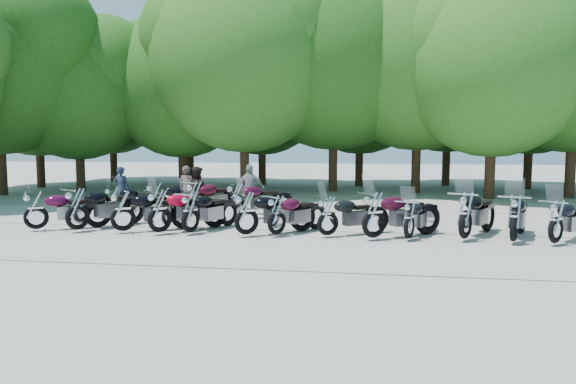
# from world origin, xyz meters

# --- Properties ---
(ground) EXTENTS (90.00, 90.00, 0.00)m
(ground) POSITION_xyz_m (0.00, 0.00, 0.00)
(ground) COLOR gray
(ground) RESTS_ON ground
(tree_0) EXTENTS (7.50, 7.50, 9.21)m
(tree_0) POSITION_xyz_m (-15.42, 12.98, 5.45)
(tree_0) COLOR #3A2614
(tree_0) RESTS_ON ground
(tree_1) EXTENTS (6.97, 6.97, 8.55)m
(tree_1) POSITION_xyz_m (-12.04, 11.24, 5.06)
(tree_1) COLOR #3A2614
(tree_1) RESTS_ON ground
(tree_2) EXTENTS (7.31, 7.31, 8.97)m
(tree_2) POSITION_xyz_m (-7.25, 12.84, 5.31)
(tree_2) COLOR #3A2614
(tree_2) RESTS_ON ground
(tree_3) EXTENTS (8.70, 8.70, 10.67)m
(tree_3) POSITION_xyz_m (-3.57, 11.24, 6.32)
(tree_3) COLOR #3A2614
(tree_3) RESTS_ON ground
(tree_4) EXTENTS (9.13, 9.13, 11.20)m
(tree_4) POSITION_xyz_m (0.54, 13.09, 6.64)
(tree_4) COLOR #3A2614
(tree_4) RESTS_ON ground
(tree_5) EXTENTS (9.04, 9.04, 11.10)m
(tree_5) POSITION_xyz_m (4.61, 13.20, 6.57)
(tree_5) COLOR #3A2614
(tree_5) RESTS_ON ground
(tree_6) EXTENTS (8.00, 8.00, 9.82)m
(tree_6) POSITION_xyz_m (7.55, 10.82, 5.81)
(tree_6) COLOR #3A2614
(tree_6) RESTS_ON ground
(tree_9) EXTENTS (7.59, 7.59, 9.32)m
(tree_9) POSITION_xyz_m (-13.53, 17.59, 5.52)
(tree_9) COLOR #3A2614
(tree_9) RESTS_ON ground
(tree_10) EXTENTS (7.78, 7.78, 9.55)m
(tree_10) POSITION_xyz_m (-8.29, 16.97, 5.66)
(tree_10) COLOR #3A2614
(tree_10) RESTS_ON ground
(tree_11) EXTENTS (7.56, 7.56, 9.28)m
(tree_11) POSITION_xyz_m (-3.76, 16.43, 5.49)
(tree_11) COLOR #3A2614
(tree_11) RESTS_ON ground
(tree_12) EXTENTS (7.88, 7.88, 9.67)m
(tree_12) POSITION_xyz_m (1.80, 16.47, 5.72)
(tree_12) COLOR #3A2614
(tree_12) RESTS_ON ground
(tree_13) EXTENTS (8.31, 8.31, 10.20)m
(tree_13) POSITION_xyz_m (6.69, 17.47, 6.04)
(tree_13) COLOR #3A2614
(tree_13) RESTS_ON ground
(tree_14) EXTENTS (8.02, 8.02, 9.84)m
(tree_14) POSITION_xyz_m (10.68, 16.09, 5.83)
(tree_14) COLOR #3A2614
(tree_14) RESTS_ON ground
(motorcycle_0) EXTENTS (2.29, 1.80, 1.28)m
(motorcycle_0) POSITION_xyz_m (-6.98, 0.34, 0.64)
(motorcycle_0) COLOR #3B0823
(motorcycle_0) RESTS_ON ground
(motorcycle_1) EXTENTS (1.89, 2.52, 1.40)m
(motorcycle_1) POSITION_xyz_m (-5.76, 0.39, 0.70)
(motorcycle_1) COLOR black
(motorcycle_1) RESTS_ON ground
(motorcycle_2) EXTENTS (2.36, 1.90, 1.33)m
(motorcycle_2) POSITION_xyz_m (-4.41, 0.40, 0.67)
(motorcycle_2) COLOR black
(motorcycle_2) RESTS_ON ground
(motorcycle_3) EXTENTS (2.16, 2.36, 1.39)m
(motorcycle_3) POSITION_xyz_m (-3.33, 0.35, 0.70)
(motorcycle_3) COLOR maroon
(motorcycle_3) RESTS_ON ground
(motorcycle_4) EXTENTS (1.53, 2.37, 1.29)m
(motorcycle_4) POSITION_xyz_m (-2.52, 0.50, 0.64)
(motorcycle_4) COLOR black
(motorcycle_4) RESTS_ON ground
(motorcycle_5) EXTENTS (2.34, 2.07, 1.36)m
(motorcycle_5) POSITION_xyz_m (-0.94, 0.37, 0.68)
(motorcycle_5) COLOR black
(motorcycle_5) RESTS_ON ground
(motorcycle_6) EXTENTS (1.83, 2.20, 1.25)m
(motorcycle_6) POSITION_xyz_m (-0.15, 0.53, 0.63)
(motorcycle_6) COLOR #3A071F
(motorcycle_6) RESTS_ON ground
(motorcycle_7) EXTENTS (2.18, 1.77, 1.23)m
(motorcycle_7) POSITION_xyz_m (1.19, 0.61, 0.62)
(motorcycle_7) COLOR black
(motorcycle_7) RESTS_ON ground
(motorcycle_8) EXTENTS (2.46, 2.08, 1.41)m
(motorcycle_8) POSITION_xyz_m (2.38, 0.40, 0.70)
(motorcycle_8) COLOR black
(motorcycle_8) RESTS_ON ground
(motorcycle_9) EXTENTS (1.42, 2.17, 1.18)m
(motorcycle_9) POSITION_xyz_m (3.27, 0.50, 0.59)
(motorcycle_9) COLOR black
(motorcycle_9) RESTS_ON ground
(motorcycle_10) EXTENTS (1.90, 2.57, 1.42)m
(motorcycle_10) POSITION_xyz_m (4.66, 0.63, 0.71)
(motorcycle_10) COLOR black
(motorcycle_10) RESTS_ON ground
(motorcycle_11) EXTENTS (1.58, 2.56, 1.39)m
(motorcycle_11) POSITION_xyz_m (5.78, 0.42, 0.69)
(motorcycle_11) COLOR black
(motorcycle_11) RESTS_ON ground
(motorcycle_12) EXTENTS (2.01, 2.10, 1.26)m
(motorcycle_12) POSITION_xyz_m (6.73, 0.38, 0.63)
(motorcycle_12) COLOR black
(motorcycle_12) RESTS_ON ground
(motorcycle_13) EXTENTS (2.13, 1.43, 1.16)m
(motorcycle_13) POSITION_xyz_m (-6.20, 3.34, 0.58)
(motorcycle_13) COLOR black
(motorcycle_13) RESTS_ON ground
(motorcycle_14) EXTENTS (2.41, 1.67, 1.32)m
(motorcycle_14) POSITION_xyz_m (-4.67, 3.30, 0.66)
(motorcycle_14) COLOR black
(motorcycle_14) RESTS_ON ground
(motorcycle_15) EXTENTS (1.85, 2.54, 1.40)m
(motorcycle_15) POSITION_xyz_m (-3.29, 3.14, 0.70)
(motorcycle_15) COLOR #3C0818
(motorcycle_15) RESTS_ON ground
(motorcycle_16) EXTENTS (2.32, 2.12, 1.37)m
(motorcycle_16) POSITION_xyz_m (-1.91, 3.10, 0.68)
(motorcycle_16) COLOR #31061B
(motorcycle_16) RESTS_ON ground
(rider_0) EXTENTS (0.62, 0.43, 1.64)m
(rider_0) POSITION_xyz_m (-6.38, 4.27, 0.82)
(rider_0) COLOR #1A2537
(rider_0) RESTS_ON ground
(rider_1) EXTENTS (1.00, 0.90, 1.69)m
(rider_1) POSITION_xyz_m (-3.43, 3.77, 0.84)
(rider_1) COLOR black
(rider_1) RESTS_ON ground
(rider_2) EXTENTS (1.05, 0.50, 1.74)m
(rider_2) POSITION_xyz_m (-1.77, 4.51, 0.87)
(rider_2) COLOR #98979A
(rider_2) RESTS_ON ground
(rider_3) EXTENTS (0.68, 0.52, 1.66)m
(rider_3) POSITION_xyz_m (-4.12, 4.70, 0.83)
(rider_3) COLOR #4D3C37
(rider_3) RESTS_ON ground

